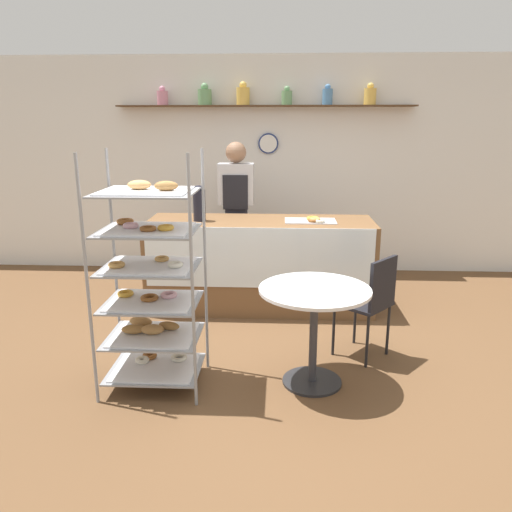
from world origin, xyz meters
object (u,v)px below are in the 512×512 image
(pastry_rack, at_px, (151,284))
(cafe_chair, at_px, (372,297))
(cafe_table, at_px, (314,312))
(coffee_carafe, at_px, (199,204))
(person_worker, at_px, (236,210))
(donut_tray_counter, at_px, (313,220))

(pastry_rack, xyz_separation_m, cafe_chair, (1.67, 0.50, -0.25))
(pastry_rack, relative_size, cafe_table, 2.13)
(cafe_table, relative_size, coffee_carafe, 2.26)
(pastry_rack, height_order, person_worker, pastry_rack)
(cafe_chair, xyz_separation_m, coffee_carafe, (-1.57, 1.11, 0.57))
(person_worker, xyz_separation_m, cafe_table, (0.75, -2.16, -0.37))
(cafe_chair, height_order, donut_tray_counter, donut_tray_counter)
(person_worker, distance_m, coffee_carafe, 0.71)
(coffee_carafe, bearing_deg, person_worker, 62.47)
(donut_tray_counter, bearing_deg, cafe_chair, -68.76)
(cafe_chair, bearing_deg, coffee_carafe, -84.13)
(person_worker, height_order, coffee_carafe, person_worker)
(person_worker, xyz_separation_m, cafe_chair, (1.25, -1.72, -0.41))
(pastry_rack, bearing_deg, cafe_table, 3.10)
(cafe_table, bearing_deg, cafe_chair, 41.60)
(cafe_table, xyz_separation_m, coffee_carafe, (-1.07, 1.54, 0.54))
(person_worker, relative_size, cafe_table, 2.09)
(cafe_chair, distance_m, coffee_carafe, 2.00)
(coffee_carafe, bearing_deg, donut_tray_counter, -0.41)
(pastry_rack, xyz_separation_m, cafe_table, (1.17, 0.06, -0.21))
(cafe_chair, bearing_deg, cafe_table, -7.36)
(pastry_rack, distance_m, person_worker, 2.27)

